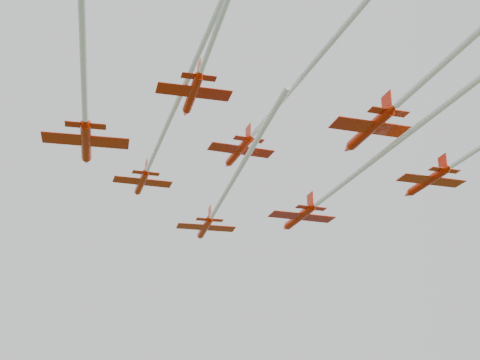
# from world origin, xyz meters

# --- Properties ---
(jet_lead) EXTENTS (21.03, 50.46, 2.79)m
(jet_lead) POSITION_xyz_m (-2.57, 8.67, 52.04)
(jet_lead) COLOR red
(jet_row2_left) EXTENTS (28.30, 59.59, 2.45)m
(jet_row2_left) POSITION_xyz_m (-5.76, -12.01, 54.19)
(jet_row2_left) COLOR red
(jet_row2_right) EXTENTS (27.37, 53.69, 2.91)m
(jet_row2_right) POSITION_xyz_m (14.72, 0.65, 50.95)
(jet_row2_right) COLOR red
(jet_row3_left) EXTENTS (22.00, 55.98, 2.89)m
(jet_row3_left) POSITION_xyz_m (-9.48, -28.56, 51.55)
(jet_row3_left) COLOR red
(jet_row3_mid) EXTENTS (31.40, 60.23, 2.41)m
(jet_row3_mid) POSITION_xyz_m (10.78, -23.50, 53.38)
(jet_row3_mid) COLOR red
(jet_row3_right) EXTENTS (20.31, 41.28, 2.63)m
(jet_row3_right) POSITION_xyz_m (29.72, -6.95, 51.30)
(jet_row3_right) COLOR red
(jet_row4_right) EXTENTS (29.36, 60.21, 2.92)m
(jet_row4_right) POSITION_xyz_m (24.75, -27.64, 52.51)
(jet_row4_right) COLOR red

